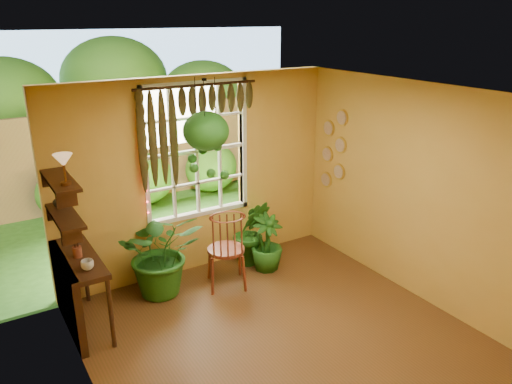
% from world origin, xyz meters
% --- Properties ---
extents(floor, '(4.50, 4.50, 0.00)m').
position_xyz_m(floor, '(0.00, 0.00, 0.00)').
color(floor, brown).
rests_on(floor, ground).
extents(ceiling, '(4.50, 4.50, 0.00)m').
position_xyz_m(ceiling, '(0.00, 0.00, 2.70)').
color(ceiling, silver).
rests_on(ceiling, wall_back).
extents(wall_back, '(4.00, 0.00, 4.00)m').
position_xyz_m(wall_back, '(0.00, 2.25, 1.35)').
color(wall_back, gold).
rests_on(wall_back, floor).
extents(wall_left, '(0.00, 4.50, 4.50)m').
position_xyz_m(wall_left, '(-2.00, 0.00, 1.35)').
color(wall_left, gold).
rests_on(wall_left, floor).
extents(wall_right, '(0.00, 4.50, 4.50)m').
position_xyz_m(wall_right, '(2.00, 0.00, 1.35)').
color(wall_right, gold).
rests_on(wall_right, floor).
extents(window, '(1.52, 0.10, 1.86)m').
position_xyz_m(window, '(0.00, 2.28, 1.70)').
color(window, white).
rests_on(window, wall_back).
extents(valance_vine, '(1.70, 0.12, 1.10)m').
position_xyz_m(valance_vine, '(-0.08, 2.16, 2.28)').
color(valance_vine, '#341E0E').
rests_on(valance_vine, window).
extents(string_lights, '(0.03, 0.03, 1.54)m').
position_xyz_m(string_lights, '(-0.76, 2.19, 1.75)').
color(string_lights, '#FF2633').
rests_on(string_lights, window).
extents(wall_plates, '(0.04, 0.32, 1.10)m').
position_xyz_m(wall_plates, '(1.98, 1.79, 1.55)').
color(wall_plates, '#EFE3C3').
rests_on(wall_plates, wall_right).
extents(counter_ledge, '(0.40, 1.20, 0.90)m').
position_xyz_m(counter_ledge, '(-1.91, 1.60, 0.55)').
color(counter_ledge, '#341E0E').
rests_on(counter_ledge, floor).
extents(shelf_lower, '(0.25, 0.90, 0.04)m').
position_xyz_m(shelf_lower, '(-1.88, 1.60, 1.40)').
color(shelf_lower, '#341E0E').
rests_on(shelf_lower, wall_left).
extents(shelf_upper, '(0.25, 0.90, 0.04)m').
position_xyz_m(shelf_upper, '(-1.88, 1.60, 1.80)').
color(shelf_upper, '#341E0E').
rests_on(shelf_upper, wall_left).
extents(backyard, '(14.00, 10.00, 12.00)m').
position_xyz_m(backyard, '(0.24, 6.87, 1.28)').
color(backyard, '#234F16').
rests_on(backyard, ground).
extents(windsor_chair, '(0.64, 0.65, 1.32)m').
position_xyz_m(windsor_chair, '(0.03, 1.54, 0.38)').
color(windsor_chair, brown).
rests_on(windsor_chair, floor).
extents(potted_plant_left, '(1.23, 1.13, 1.15)m').
position_xyz_m(potted_plant_left, '(-0.75, 1.84, 0.58)').
color(potted_plant_left, '#165418').
rests_on(potted_plant_left, floor).
extents(potted_plant_mid, '(0.67, 0.61, 0.98)m').
position_xyz_m(potted_plant_mid, '(0.65, 1.93, 0.49)').
color(potted_plant_mid, '#165418').
rests_on(potted_plant_mid, floor).
extents(potted_plant_right, '(0.50, 0.50, 0.81)m').
position_xyz_m(potted_plant_right, '(0.74, 1.67, 0.41)').
color(potted_plant_right, '#165418').
rests_on(potted_plant_right, floor).
extents(hanging_basket, '(0.59, 0.59, 1.31)m').
position_xyz_m(hanging_basket, '(-0.02, 1.93, 1.96)').
color(hanging_basket, black).
rests_on(hanging_basket, ceiling).
extents(cup_a, '(0.17, 0.17, 0.11)m').
position_xyz_m(cup_a, '(-1.78, 1.24, 0.95)').
color(cup_a, silver).
rests_on(cup_a, counter_ledge).
extents(cup_b, '(0.13, 0.13, 0.11)m').
position_xyz_m(cup_b, '(-1.72, 2.02, 0.95)').
color(cup_b, beige).
rests_on(cup_b, counter_ledge).
extents(brush_jar, '(0.10, 0.10, 0.36)m').
position_xyz_m(brush_jar, '(-1.80, 1.59, 1.04)').
color(brush_jar, brown).
rests_on(brush_jar, counter_ledge).
extents(shelf_vase, '(0.17, 0.17, 0.14)m').
position_xyz_m(shelf_vase, '(-1.87, 1.87, 1.49)').
color(shelf_vase, '#B2AD99').
rests_on(shelf_vase, shelf_lower).
extents(tiffany_lamp, '(0.19, 0.19, 0.32)m').
position_xyz_m(tiffany_lamp, '(-1.86, 1.36, 2.05)').
color(tiffany_lamp, brown).
rests_on(tiffany_lamp, shelf_upper).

